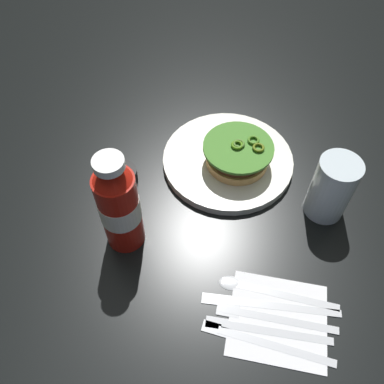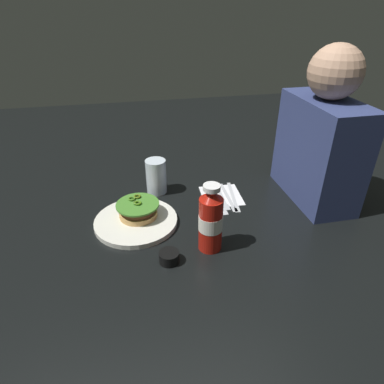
# 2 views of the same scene
# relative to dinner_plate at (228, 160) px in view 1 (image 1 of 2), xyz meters

# --- Properties ---
(ground_plane) EXTENTS (3.00, 3.00, 0.00)m
(ground_plane) POSITION_rel_dinner_plate_xyz_m (0.06, 0.03, -0.01)
(ground_plane) COLOR black
(dinner_plate) EXTENTS (0.26, 0.26, 0.02)m
(dinner_plate) POSITION_rel_dinner_plate_xyz_m (0.00, 0.00, 0.00)
(dinner_plate) COLOR silver
(dinner_plate) RESTS_ON ground_plane
(burger_sandwich) EXTENTS (0.14, 0.14, 0.05)m
(burger_sandwich) POSITION_rel_dinner_plate_xyz_m (-0.02, 0.01, 0.03)
(burger_sandwich) COLOR tan
(burger_sandwich) RESTS_ON dinner_plate
(ketchup_bottle) EXTENTS (0.07, 0.07, 0.20)m
(ketchup_bottle) POSITION_rel_dinner_plate_xyz_m (0.16, 0.20, 0.09)
(ketchup_bottle) COLOR #B0190F
(ketchup_bottle) RESTS_ON ground_plane
(water_glass) EXTENTS (0.07, 0.07, 0.13)m
(water_glass) POSITION_rel_dinner_plate_xyz_m (-0.19, 0.09, 0.06)
(water_glass) COLOR silver
(water_glass) RESTS_ON ground_plane
(condiment_cup) EXTENTS (0.06, 0.06, 0.03)m
(condiment_cup) POSITION_rel_dinner_plate_xyz_m (0.20, 0.08, 0.01)
(condiment_cup) COLOR black
(condiment_cup) RESTS_ON ground_plane
(napkin) EXTENTS (0.16, 0.15, 0.00)m
(napkin) POSITION_rel_dinner_plate_xyz_m (-0.11, 0.31, -0.01)
(napkin) COLOR white
(napkin) RESTS_ON ground_plane
(spoon_utensil) EXTENTS (0.20, 0.04, 0.00)m
(spoon_utensil) POSITION_rel_dinner_plate_xyz_m (-0.08, 0.27, -0.00)
(spoon_utensil) COLOR silver
(spoon_utensil) RESTS_ON napkin
(table_knife) EXTENTS (0.22, 0.02, 0.00)m
(table_knife) POSITION_rel_dinner_plate_xyz_m (-0.08, 0.29, -0.00)
(table_knife) COLOR silver
(table_knife) RESTS_ON napkin
(fork_utensil) EXTENTS (0.19, 0.03, 0.00)m
(fork_utensil) POSITION_rel_dinner_plate_xyz_m (-0.09, 0.31, -0.00)
(fork_utensil) COLOR silver
(fork_utensil) RESTS_ON napkin
(butter_knife) EXTENTS (0.20, 0.02, 0.00)m
(butter_knife) POSITION_rel_dinner_plate_xyz_m (-0.08, 0.33, -0.00)
(butter_knife) COLOR silver
(butter_knife) RESTS_ON napkin
(steak_knife) EXTENTS (0.20, 0.04, 0.00)m
(steak_knife) POSITION_rel_dinner_plate_xyz_m (-0.08, 0.35, -0.00)
(steak_knife) COLOR silver
(steak_knife) RESTS_ON napkin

